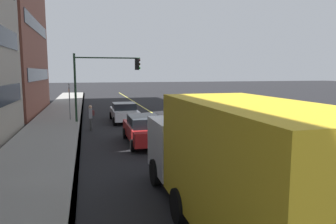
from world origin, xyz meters
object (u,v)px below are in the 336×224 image
object	(u,v)px
pedestrian_with_backpack	(91,116)
traffic_light_mast	(103,75)
street_sign_post	(69,99)
car_white	(124,112)
car_red	(144,129)
car_maroon	(198,112)
truck_yellow	(233,161)

from	to	relation	value
pedestrian_with_backpack	traffic_light_mast	world-z (taller)	traffic_light_mast
traffic_light_mast	street_sign_post	distance (m)	3.33
car_white	car_red	size ratio (longest dim) A/B	1.00
pedestrian_with_backpack	car_red	bearing A→B (deg)	-149.53
car_white	traffic_light_mast	bearing A→B (deg)	91.69
pedestrian_with_backpack	street_sign_post	xyz separation A→B (m)	(4.32, 1.52, 0.76)
traffic_light_mast	car_red	bearing A→B (deg)	-167.68
car_white	car_maroon	distance (m)	5.82
pedestrian_with_backpack	street_sign_post	world-z (taller)	street_sign_post
pedestrian_with_backpack	traffic_light_mast	xyz separation A→B (m)	(3.23, -1.00, 2.65)
car_maroon	car_red	xyz separation A→B (m)	(-6.76, 5.56, 0.07)
car_white	pedestrian_with_backpack	bearing A→B (deg)	141.99
car_maroon	street_sign_post	bearing A→B (deg)	77.56
car_white	pedestrian_with_backpack	size ratio (longest dim) A/B	2.78
truck_yellow	street_sign_post	xyz separation A→B (m)	(18.41, 4.67, 0.05)
car_red	car_maroon	bearing A→B (deg)	-39.47
pedestrian_with_backpack	traffic_light_mast	size ratio (longest dim) A/B	0.32
car_white	truck_yellow	xyz separation A→B (m)	(-17.38, -0.58, 0.95)
car_white	pedestrian_with_backpack	world-z (taller)	pedestrian_with_backpack
car_red	pedestrian_with_backpack	world-z (taller)	pedestrian_with_backpack
car_white	pedestrian_with_backpack	xyz separation A→B (m)	(-3.28, 2.56, 0.24)
car_red	street_sign_post	world-z (taller)	street_sign_post
car_maroon	car_red	distance (m)	8.75
traffic_light_mast	car_maroon	bearing A→B (deg)	-98.44
car_maroon	street_sign_post	world-z (taller)	street_sign_post
car_red	truck_yellow	size ratio (longest dim) A/B	0.57
car_maroon	pedestrian_with_backpack	size ratio (longest dim) A/B	2.63
car_maroon	truck_yellow	xyz separation A→B (m)	(-16.25, 5.13, 0.97)
car_white	traffic_light_mast	xyz separation A→B (m)	(-0.05, 1.57, 2.89)
car_red	truck_yellow	xyz separation A→B (m)	(-9.49, -0.44, 0.90)
car_red	traffic_light_mast	world-z (taller)	traffic_light_mast
car_white	street_sign_post	bearing A→B (deg)	75.78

